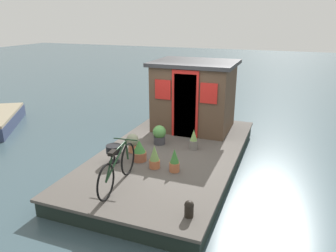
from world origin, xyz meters
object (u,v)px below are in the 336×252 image
(potted_plant_lavender, at_px, (139,151))
(potted_plant_rosemary, at_px, (194,140))
(potted_plant_thyme, at_px, (132,142))
(charcoal_grill, at_px, (114,150))
(potted_plant_ivy, at_px, (174,161))
(houseboat_cabin, at_px, (194,95))
(potted_plant_sage, at_px, (159,134))
(potted_plant_geranium, at_px, (154,157))
(mooring_bollard, at_px, (189,208))
(bicycle, at_px, (118,168))

(potted_plant_lavender, relative_size, potted_plant_rosemary, 0.96)
(potted_plant_thyme, height_order, charcoal_grill, potted_plant_thyme)
(potted_plant_ivy, bearing_deg, potted_plant_thyme, 64.78)
(houseboat_cabin, xyz_separation_m, potted_plant_ivy, (-2.83, -0.45, -0.73))
(houseboat_cabin, relative_size, potted_plant_lavender, 4.66)
(potted_plant_sage, distance_m, charcoal_grill, 1.46)
(potted_plant_thyme, xyz_separation_m, potted_plant_ivy, (-0.60, -1.28, -0.02))
(potted_plant_geranium, distance_m, charcoal_grill, 0.96)
(potted_plant_lavender, distance_m, potted_plant_thyme, 0.53)
(potted_plant_lavender, distance_m, potted_plant_geranium, 0.51)
(houseboat_cabin, height_order, potted_plant_rosemary, houseboat_cabin)
(potted_plant_rosemary, bearing_deg, mooring_bollard, -164.72)
(potted_plant_geranium, relative_size, potted_plant_sage, 1.05)
(potted_plant_lavender, xyz_separation_m, potted_plant_ivy, (-0.22, -0.92, 0.01))
(potted_plant_ivy, distance_m, charcoal_grill, 1.41)
(houseboat_cabin, relative_size, bicycle, 1.35)
(potted_plant_geranium, bearing_deg, charcoal_grill, 93.16)
(potted_plant_ivy, relative_size, mooring_bollard, 1.74)
(potted_plant_rosemary, distance_m, mooring_bollard, 2.84)
(houseboat_cabin, relative_size, potted_plant_ivy, 4.52)
(potted_plant_sage, xyz_separation_m, mooring_bollard, (-2.76, -1.66, -0.10))
(potted_plant_ivy, height_order, potted_plant_sage, potted_plant_ivy)
(potted_plant_lavender, xyz_separation_m, potted_plant_thyme, (0.38, 0.37, 0.03))
(potted_plant_thyme, bearing_deg, potted_plant_rosemary, -62.21)
(potted_plant_lavender, bearing_deg, potted_plant_thyme, 43.93)
(potted_plant_lavender, relative_size, potted_plant_geranium, 0.95)
(potted_plant_lavender, distance_m, potted_plant_ivy, 0.94)
(potted_plant_thyme, relative_size, charcoal_grill, 1.15)
(potted_plant_geranium, height_order, charcoal_grill, potted_plant_geranium)
(potted_plant_rosemary, bearing_deg, houseboat_cabin, 17.08)
(potted_plant_ivy, distance_m, potted_plant_rosemary, 1.30)
(bicycle, xyz_separation_m, potted_plant_sage, (2.28, 0.09, -0.12))
(potted_plant_rosemary, distance_m, charcoal_grill, 1.97)
(potted_plant_thyme, bearing_deg, houseboat_cabin, -20.60)
(bicycle, xyz_separation_m, potted_plant_geranium, (0.96, -0.34, -0.13))
(potted_plant_lavender, xyz_separation_m, potted_plant_geranium, (-0.22, -0.46, 0.01))
(potted_plant_ivy, xyz_separation_m, mooring_bollard, (-1.44, -0.77, -0.09))
(houseboat_cabin, xyz_separation_m, mooring_bollard, (-4.27, -1.22, -0.82))
(potted_plant_lavender, bearing_deg, houseboat_cabin, -10.20)
(potted_plant_geranium, height_order, potted_plant_thyme, potted_plant_geranium)
(mooring_bollard, bearing_deg, charcoal_grill, 57.47)
(potted_plant_rosemary, height_order, potted_plant_sage, potted_plant_rosemary)
(houseboat_cabin, bearing_deg, potted_plant_thyme, 159.40)
(potted_plant_geranium, height_order, potted_plant_rosemary, potted_plant_geranium)
(houseboat_cabin, xyz_separation_m, potted_plant_rosemary, (-1.54, -0.47, -0.73))
(mooring_bollard, bearing_deg, potted_plant_sage, 31.01)
(potted_plant_thyme, distance_m, potted_plant_rosemary, 1.48)
(potted_plant_thyme, xyz_separation_m, potted_plant_sage, (0.71, -0.40, -0.00))
(houseboat_cabin, xyz_separation_m, potted_plant_sage, (-1.51, 0.44, -0.72))
(houseboat_cabin, distance_m, potted_plant_thyme, 2.49)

